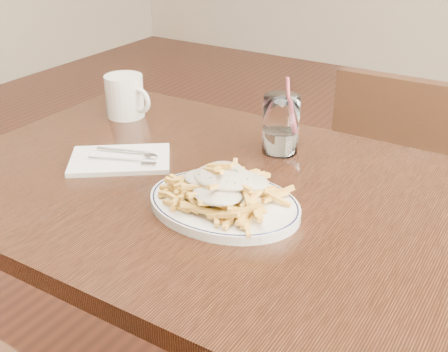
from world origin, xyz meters
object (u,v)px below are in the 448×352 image
Objects in this scene: table at (219,217)px; fries_plate at (224,204)px; chair_far at (396,179)px; loaded_fries at (224,183)px; water_glass at (281,128)px; coffee_mug at (126,96)px.

table is 3.59× the size of fries_plate.
chair_far reaches higher than table.
water_glass is at bearing 95.62° from loaded_fries.
water_glass is at bearing 81.67° from table.
coffee_mug reaches higher than loaded_fries.
chair_far is at bearing 82.41° from loaded_fries.
chair_far is 0.90m from coffee_mug.
table is at bearing 128.60° from fries_plate.
chair_far is 3.35× the size of loaded_fries.
loaded_fries reaches higher than fries_plate.
table is 8.45× the size of coffee_mug.
water_glass is at bearing -104.15° from chair_far.
water_glass is (-0.03, 0.29, 0.00)m from loaded_fries.
fries_plate is 0.30m from water_glass.
coffee_mug is (-0.48, 0.28, 0.00)m from loaded_fries.
coffee_mug reaches higher than chair_far.
table is 0.83m from chair_far.
loaded_fries is at bearing -30.14° from coffee_mug.
table is 1.45× the size of chair_far.
table is at bearing -98.33° from water_glass.
coffee_mug reaches higher than fries_plate.
coffee_mug reaches higher than table.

